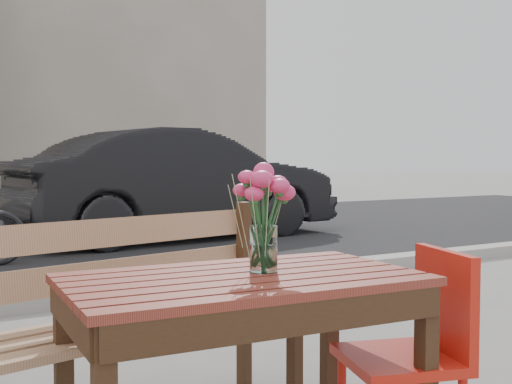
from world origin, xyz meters
TOP-DOWN VIEW (x-y plane):
  - main_table at (0.13, 0.05)m, footprint 1.19×0.75m
  - main_bench at (-0.06, 0.62)m, footprint 1.52×0.71m
  - red_chair at (0.73, -0.15)m, footprint 0.48×0.48m
  - main_vase at (0.22, 0.07)m, footprint 0.20×0.20m
  - parked_car at (2.66, 6.30)m, footprint 4.59×1.96m

SIDE VIEW (x-z plane):
  - red_chair at x=0.73m, z-range 0.06..0.83m
  - main_bench at x=-0.06m, z-range 0.10..1.01m
  - main_table at x=0.13m, z-range 0.24..0.95m
  - parked_car at x=2.66m, z-range 0.00..1.47m
  - main_vase at x=0.22m, z-range 0.75..1.12m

